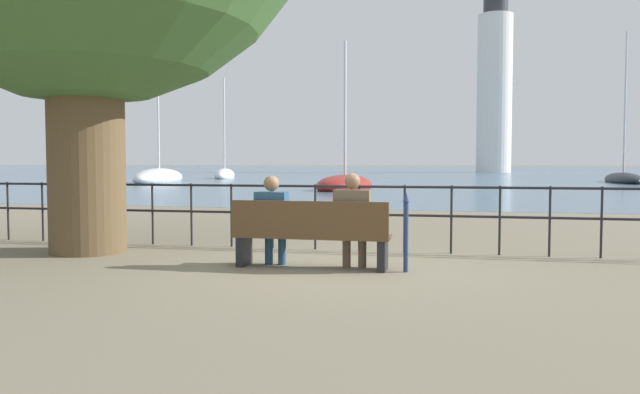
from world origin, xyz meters
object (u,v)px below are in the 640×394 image
(park_bench, at_px, (311,235))
(closed_umbrella, at_px, (406,228))
(sailboat_0, at_px, (225,175))
(sailboat_2, at_px, (159,178))
(harbor_lighthouse, at_px, (495,83))
(sailboat_1, at_px, (345,185))
(sailboat_3, at_px, (623,179))
(seated_person_left, at_px, (272,216))
(seated_person_right, at_px, (353,217))

(park_bench, distance_m, closed_umbrella, 1.25)
(park_bench, distance_m, sailboat_0, 49.99)
(sailboat_2, xyz_separation_m, harbor_lighthouse, (26.69, 56.41, 13.18))
(sailboat_1, bearing_deg, sailboat_0, 133.77)
(harbor_lighthouse, bearing_deg, park_bench, -94.29)
(sailboat_2, relative_size, sailboat_3, 0.87)
(seated_person_left, distance_m, sailboat_2, 39.44)
(sailboat_2, distance_m, harbor_lighthouse, 63.78)
(harbor_lighthouse, bearing_deg, sailboat_0, -120.25)
(sailboat_0, xyz_separation_m, sailboat_3, (32.66, -5.47, -0.05))
(sailboat_1, height_order, harbor_lighthouse, harbor_lighthouse)
(seated_person_left, bearing_deg, park_bench, -8.29)
(closed_umbrella, relative_size, sailboat_2, 0.11)
(sailboat_0, bearing_deg, sailboat_2, -107.61)
(seated_person_left, bearing_deg, sailboat_1, 98.10)
(sailboat_0, bearing_deg, park_bench, -82.05)
(seated_person_right, bearing_deg, sailboat_2, 120.70)
(park_bench, bearing_deg, sailboat_3, 71.79)
(sailboat_2, height_order, sailboat_3, sailboat_3)
(sailboat_3, bearing_deg, sailboat_0, 172.94)
(park_bench, distance_m, sailboat_2, 39.78)
(seated_person_right, relative_size, sailboat_3, 0.11)
(seated_person_left, relative_size, closed_umbrella, 1.20)
(closed_umbrella, distance_m, sailboat_3, 42.42)
(closed_umbrella, xyz_separation_m, sailboat_3, (12.13, 40.65, -0.30))
(closed_umbrella, height_order, harbor_lighthouse, harbor_lighthouse)
(sailboat_0, height_order, sailboat_2, sailboat_2)
(park_bench, bearing_deg, sailboat_1, 99.35)
(seated_person_right, xyz_separation_m, harbor_lighthouse, (6.27, 90.80, 12.81))
(seated_person_right, distance_m, sailboat_1, 24.32)
(seated_person_right, relative_size, closed_umbrella, 1.23)
(seated_person_left, distance_m, sailboat_0, 49.71)
(park_bench, distance_m, seated_person_right, 0.61)
(closed_umbrella, relative_size, sailboat_0, 0.11)
(closed_umbrella, distance_m, sailboat_1, 24.53)
(sailboat_0, relative_size, sailboat_1, 1.20)
(sailboat_0, xyz_separation_m, sailboat_2, (-0.59, -11.66, 0.00))
(sailboat_3, xyz_separation_m, harbor_lighthouse, (-6.55, 50.22, 13.23))
(sailboat_3, bearing_deg, sailboat_1, -133.64)
(park_bench, xyz_separation_m, seated_person_left, (-0.55, 0.08, 0.23))
(closed_umbrella, bearing_deg, seated_person_left, 177.65)
(seated_person_left, relative_size, sailboat_2, 0.13)
(closed_umbrella, height_order, sailboat_2, sailboat_2)
(sailboat_3, bearing_deg, harbor_lighthouse, 99.87)
(harbor_lighthouse, bearing_deg, seated_person_left, -94.64)
(seated_person_right, bearing_deg, sailboat_0, 113.30)
(park_bench, relative_size, harbor_lighthouse, 0.07)
(park_bench, height_order, seated_person_left, seated_person_left)
(seated_person_right, xyz_separation_m, sailboat_2, (-20.42, 34.39, -0.37))
(sailboat_0, bearing_deg, harbor_lighthouse, 45.01)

